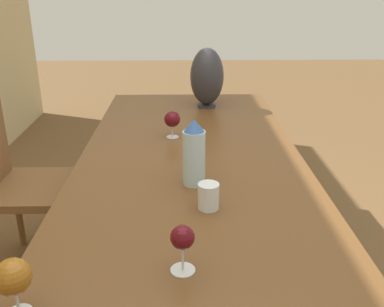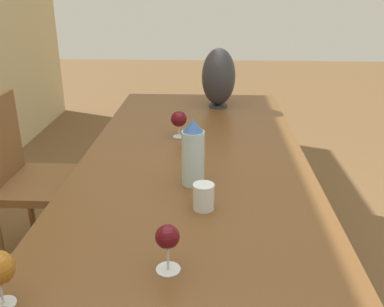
{
  "view_description": "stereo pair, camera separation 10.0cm",
  "coord_description": "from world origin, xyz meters",
  "px_view_note": "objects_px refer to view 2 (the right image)",
  "views": [
    {
      "loc": [
        -1.32,
        0.03,
        1.43
      ],
      "look_at": [
        0.17,
        0.0,
        0.82
      ],
      "focal_mm": 40.0,
      "sensor_mm": 36.0,
      "label": 1
    },
    {
      "loc": [
        -1.32,
        -0.07,
        1.43
      ],
      "look_at": [
        0.17,
        0.0,
        0.82
      ],
      "focal_mm": 40.0,
      "sensor_mm": 36.0,
      "label": 2
    }
  ],
  "objects_px": {
    "wine_glass_1": "(179,119)",
    "chair_far": "(31,176)",
    "vase": "(219,77)",
    "water_bottle": "(193,153)",
    "wine_glass_2": "(167,238)",
    "water_tumbler": "(204,197)"
  },
  "relations": [
    {
      "from": "wine_glass_1",
      "to": "chair_far",
      "type": "relative_size",
      "value": 0.14
    },
    {
      "from": "vase",
      "to": "wine_glass_1",
      "type": "distance_m",
      "value": 0.58
    },
    {
      "from": "wine_glass_1",
      "to": "chair_far",
      "type": "bearing_deg",
      "value": 90.12
    },
    {
      "from": "water_bottle",
      "to": "vase",
      "type": "bearing_deg",
      "value": -5.59
    },
    {
      "from": "vase",
      "to": "wine_glass_2",
      "type": "bearing_deg",
      "value": 174.71
    },
    {
      "from": "wine_glass_2",
      "to": "water_tumbler",
      "type": "bearing_deg",
      "value": -14.56
    },
    {
      "from": "vase",
      "to": "wine_glass_1",
      "type": "bearing_deg",
      "value": 160.22
    },
    {
      "from": "water_bottle",
      "to": "wine_glass_1",
      "type": "xyz_separation_m",
      "value": [
        0.51,
        0.09,
        -0.03
      ]
    },
    {
      "from": "water_bottle",
      "to": "wine_glass_1",
      "type": "distance_m",
      "value": 0.52
    },
    {
      "from": "vase",
      "to": "chair_far",
      "type": "distance_m",
      "value": 1.17
    },
    {
      "from": "vase",
      "to": "wine_glass_1",
      "type": "xyz_separation_m",
      "value": [
        -0.54,
        0.19,
        -0.09
      ]
    },
    {
      "from": "water_bottle",
      "to": "chair_far",
      "type": "relative_size",
      "value": 0.28
    },
    {
      "from": "water_bottle",
      "to": "water_tumbler",
      "type": "relative_size",
      "value": 2.82
    },
    {
      "from": "wine_glass_1",
      "to": "chair_far",
      "type": "xyz_separation_m",
      "value": [
        -0.0,
        0.76,
        -0.31
      ]
    },
    {
      "from": "wine_glass_1",
      "to": "chair_far",
      "type": "height_order",
      "value": "chair_far"
    },
    {
      "from": "wine_glass_2",
      "to": "chair_far",
      "type": "bearing_deg",
      "value": 38.35
    },
    {
      "from": "wine_glass_1",
      "to": "water_tumbler",
      "type": "bearing_deg",
      "value": -169.15
    },
    {
      "from": "water_bottle",
      "to": "water_tumbler",
      "type": "bearing_deg",
      "value": -166.97
    },
    {
      "from": "water_bottle",
      "to": "chair_far",
      "type": "height_order",
      "value": "water_bottle"
    },
    {
      "from": "water_tumbler",
      "to": "wine_glass_2",
      "type": "xyz_separation_m",
      "value": [
        -0.33,
        0.09,
        0.05
      ]
    },
    {
      "from": "chair_far",
      "to": "vase",
      "type": "bearing_deg",
      "value": -60.56
    },
    {
      "from": "wine_glass_2",
      "to": "vase",
      "type": "bearing_deg",
      "value": -5.29
    }
  ]
}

